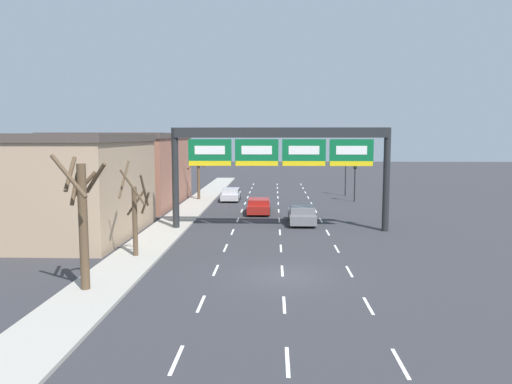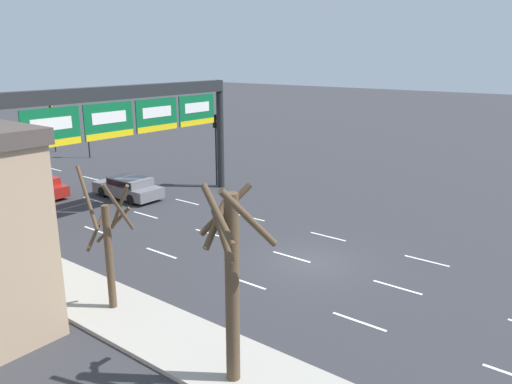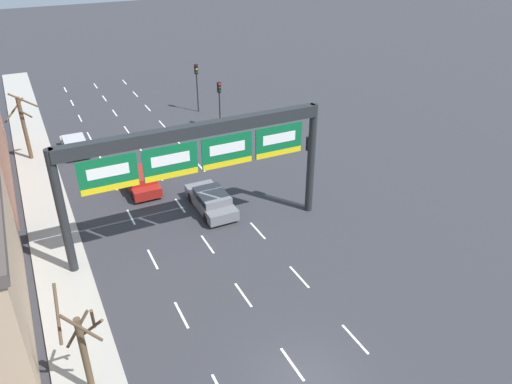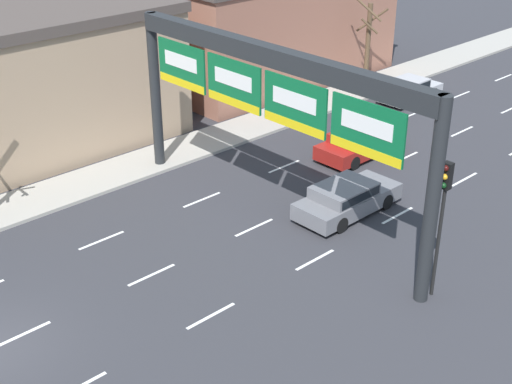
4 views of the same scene
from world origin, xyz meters
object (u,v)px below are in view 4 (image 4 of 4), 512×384
object	(u,v)px
sign_gantry	(269,86)
car_grey	(346,197)
car_red	(358,143)
tree_bare_second	(368,39)
traffic_light_mid_block	(443,203)
car_silver	(409,89)

from	to	relation	value
sign_gantry	car_grey	size ratio (longest dim) A/B	3.17
car_red	tree_bare_second	bearing A→B (deg)	127.09
traffic_light_mid_block	tree_bare_second	world-z (taller)	tree_bare_second
sign_gantry	traffic_light_mid_block	size ratio (longest dim) A/B	3.09
traffic_light_mid_block	tree_bare_second	xyz separation A→B (m)	(-15.73, 15.76, -0.53)
car_silver	traffic_light_mid_block	world-z (taller)	traffic_light_mid_block
car_grey	car_red	world-z (taller)	car_grey
car_grey	car_red	xyz separation A→B (m)	(-3.41, 4.83, -0.03)
sign_gantry	tree_bare_second	xyz separation A→B (m)	(-8.23, 16.29, -2.73)
sign_gantry	traffic_light_mid_block	distance (m)	7.83
traffic_light_mid_block	car_silver	bearing A→B (deg)	128.32
car_grey	car_red	distance (m)	5.91
car_silver	car_grey	xyz separation A→B (m)	(6.58, -13.35, 0.03)
car_silver	tree_bare_second	world-z (taller)	tree_bare_second
car_silver	sign_gantry	bearing A→B (deg)	-73.24
sign_gantry	car_grey	world-z (taller)	sign_gantry
sign_gantry	traffic_light_mid_block	xyz separation A→B (m)	(7.50, 0.54, -2.21)
car_red	traffic_light_mid_block	size ratio (longest dim) A/B	0.90
car_silver	traffic_light_mid_block	size ratio (longest dim) A/B	0.83
car_red	car_grey	bearing A→B (deg)	-54.73
car_red	tree_bare_second	size ratio (longest dim) A/B	0.78
car_grey	traffic_light_mid_block	bearing A→B (deg)	-21.75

